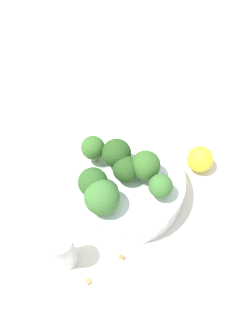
% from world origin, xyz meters
% --- Properties ---
extents(ground_plane, '(3.00, 3.00, 0.00)m').
position_xyz_m(ground_plane, '(0.00, 0.00, 0.00)').
color(ground_plane, silver).
extents(bowl, '(0.21, 0.21, 0.05)m').
position_xyz_m(bowl, '(0.00, 0.00, 0.03)').
color(bowl, silver).
rests_on(bowl, ground_plane).
extents(broccoli_floret_0, '(0.05, 0.05, 0.05)m').
position_xyz_m(broccoli_floret_0, '(-0.00, -0.00, 0.08)').
color(broccoli_floret_0, '#7A9E5B').
rests_on(broccoli_floret_0, bowl).
extents(broccoli_floret_1, '(0.04, 0.04, 0.06)m').
position_xyz_m(broccoli_floret_1, '(-0.05, -0.05, 0.09)').
color(broccoli_floret_1, '#84AD66').
rests_on(broccoli_floret_1, bowl).
extents(broccoli_floret_2, '(0.05, 0.05, 0.06)m').
position_xyz_m(broccoli_floret_2, '(-0.03, -0.01, 0.09)').
color(broccoli_floret_2, '#8EB770').
rests_on(broccoli_floret_2, bowl).
extents(broccoli_floret_3, '(0.04, 0.04, 0.05)m').
position_xyz_m(broccoli_floret_3, '(0.04, 0.05, 0.08)').
color(broccoli_floret_3, '#8EB770').
rests_on(broccoli_floret_3, bowl).
extents(broccoli_floret_4, '(0.05, 0.05, 0.06)m').
position_xyz_m(broccoli_floret_4, '(0.02, -0.06, 0.08)').
color(broccoli_floret_4, '#7A9E5B').
rests_on(broccoli_floret_4, bowl).
extents(broccoli_floret_5, '(0.05, 0.05, 0.06)m').
position_xyz_m(broccoli_floret_5, '(0.00, 0.03, 0.09)').
color(broccoli_floret_5, '#8EB770').
rests_on(broccoli_floret_5, bowl).
extents(broccoli_floret_6, '(0.06, 0.06, 0.06)m').
position_xyz_m(broccoli_floret_6, '(0.05, -0.05, 0.08)').
color(broccoli_floret_6, '#8EB770').
rests_on(broccoli_floret_6, bowl).
extents(pepper_shaker, '(0.04, 0.04, 0.08)m').
position_xyz_m(pepper_shaker, '(0.12, -0.12, 0.04)').
color(pepper_shaker, silver).
rests_on(pepper_shaker, ground_plane).
extents(lemon_wedge, '(0.05, 0.05, 0.05)m').
position_xyz_m(lemon_wedge, '(-0.04, 0.15, 0.03)').
color(lemon_wedge, yellow).
rests_on(lemon_wedge, ground_plane).
extents(almond_crumb_0, '(0.01, 0.01, 0.01)m').
position_xyz_m(almond_crumb_0, '(0.13, -0.02, 0.00)').
color(almond_crumb_0, olive).
rests_on(almond_crumb_0, ground_plane).
extents(almond_crumb_1, '(0.01, 0.01, 0.01)m').
position_xyz_m(almond_crumb_1, '(0.16, -0.08, 0.00)').
color(almond_crumb_1, '#AD7F4C').
rests_on(almond_crumb_1, ground_plane).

